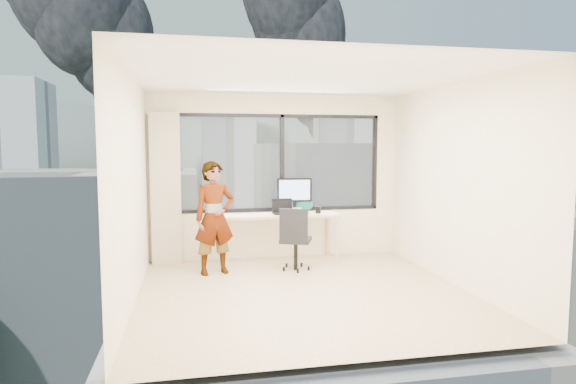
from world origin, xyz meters
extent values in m
cube|color=beige|center=(0.00, 0.00, 0.00)|extent=(4.00, 4.00, 0.01)
cube|color=white|center=(0.00, 0.00, 2.60)|extent=(4.00, 4.00, 0.01)
cube|color=beige|center=(0.00, -2.00, 1.30)|extent=(4.00, 0.01, 2.60)
cube|color=beige|center=(-2.00, 0.00, 1.30)|extent=(0.01, 4.00, 2.60)
cube|color=beige|center=(2.00, 0.00, 1.30)|extent=(0.01, 4.00, 2.60)
cube|color=beige|center=(-1.72, 1.88, 1.15)|extent=(0.45, 0.14, 2.30)
cube|color=#CEBB8A|center=(0.00, 1.66, 0.38)|extent=(1.80, 0.60, 0.75)
imported|color=#2D2D33|center=(-1.03, 1.12, 0.79)|extent=(0.66, 0.53, 1.59)
cube|color=white|center=(0.24, 1.91, 0.79)|extent=(0.35, 0.30, 0.07)
cube|color=black|center=(0.15, 1.53, 0.76)|extent=(0.11, 0.07, 0.01)
cylinder|color=black|center=(0.60, 1.61, 0.80)|extent=(0.11, 0.11, 0.11)
ellipsoid|color=#0E5453|center=(0.43, 1.84, 0.86)|extent=(0.30, 0.19, 0.22)
cube|color=#515B3D|center=(0.00, 120.00, -14.00)|extent=(400.00, 400.00, 0.04)
cube|color=beige|center=(-9.00, 30.00, -7.00)|extent=(16.00, 12.00, 14.00)
cube|color=beige|center=(12.00, 38.00, -6.00)|extent=(14.00, 13.00, 16.00)
cube|color=silver|center=(-35.00, 95.00, 0.00)|extent=(14.00, 14.00, 28.00)
cube|color=silver|center=(8.00, 120.00, 1.00)|extent=(13.00, 13.00, 30.00)
cube|color=silver|center=(45.00, 140.00, -1.00)|extent=(15.00, 15.00, 26.00)
ellipsoid|color=slate|center=(100.00, 320.00, -14.00)|extent=(300.00, 220.00, 96.00)
camera|label=1|loc=(-1.33, -5.71, 1.80)|focal=30.40mm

